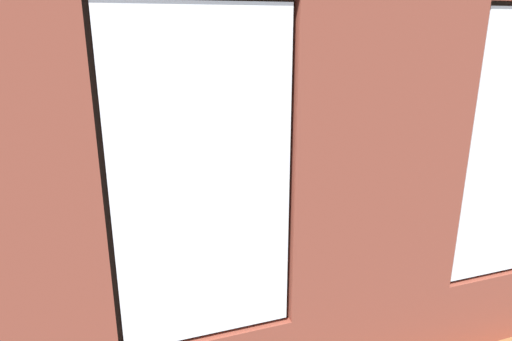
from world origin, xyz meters
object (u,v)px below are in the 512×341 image
remote_black (220,198)px  couch_left (423,199)px  remote_gray (190,206)px  tv_flatscreen (13,204)px  potted_plant_near_tv (73,251)px  coffee_table (221,203)px  media_console (24,266)px  potted_plant_foreground_right (64,155)px  papasan_chair (219,164)px  couch_by_window (290,294)px  remote_silver (205,197)px  potted_plant_beside_window_right (132,298)px  cup_ceramic (246,188)px  candle_jar (231,197)px  potted_plant_between_couches (424,229)px

remote_black → couch_left: bearing=152.5°
remote_gray → tv_flatscreen: (1.75, 0.54, 0.45)m
couch_left → potted_plant_near_tv: bearing=-74.9°
coffee_table → media_console: 2.27m
remote_black → potted_plant_foreground_right: size_ratio=0.14×
tv_flatscreen → papasan_chair: (-2.50, -2.03, -0.43)m
couch_by_window → papasan_chair: couch_by_window is taller
remote_silver → potted_plant_beside_window_right: 2.53m
cup_ceramic → couch_by_window: bearing=81.4°
couch_by_window → media_console: 2.63m
coffee_table → candle_jar: candle_jar is taller
potted_plant_beside_window_right → potted_plant_between_couches: bearing=-176.7°
couch_left → coffee_table: bearing=-102.1°
couch_left → remote_silver: size_ratio=11.16×
couch_by_window → coffee_table: 2.09m
remote_black → potted_plant_near_tv: (1.62, 1.63, 0.35)m
media_console → potted_plant_beside_window_right: (-0.94, 1.53, 0.38)m
couch_left → potted_plant_beside_window_right: potted_plant_beside_window_right is taller
tv_flatscreen → papasan_chair: 3.25m
candle_jar → media_console: 2.34m
couch_by_window → coffee_table: bearing=-88.9°
coffee_table → potted_plant_beside_window_right: (1.23, 2.19, 0.25)m
cup_ceramic → potted_plant_foreground_right: 2.73m
potted_plant_foreground_right → couch_by_window: bearing=116.7°
remote_black → cup_ceramic: bearing=-173.1°
remote_silver → potted_plant_near_tv: size_ratio=0.13×
coffee_table → papasan_chair: 1.41m
remote_silver → potted_plant_foreground_right: potted_plant_foreground_right is taller
cup_ceramic → potted_plant_beside_window_right: 2.84m
candle_jar → tv_flatscreen: tv_flatscreen is taller
remote_silver → coffee_table: bearing=-134.7°
coffee_table → potted_plant_between_couches: potted_plant_between_couches is taller
potted_plant_foreground_right → potted_plant_near_tv: size_ratio=0.94×
cup_ceramic → potted_plant_near_tv: potted_plant_near_tv is taller
potted_plant_beside_window_right → papasan_chair: bearing=-113.7°
couch_left → remote_black: bearing=-102.1°
remote_gray → remote_silver: (-0.24, -0.22, 0.00)m
potted_plant_foreground_right → potted_plant_beside_window_right: 3.93m
couch_by_window → papasan_chair: (-0.30, -3.46, 0.12)m
media_console → potted_plant_between_couches: (-3.56, 1.37, 0.46)m
cup_ceramic → tv_flatscreen: size_ratio=0.08×
candle_jar → coffee_table: bearing=-49.8°
cup_ceramic → media_console: bearing=17.6°
potted_plant_foreground_right → coffee_table: bearing=137.8°
cup_ceramic → remote_silver: size_ratio=0.57×
couch_by_window → remote_gray: 2.02m
potted_plant_between_couches → remote_silver: bearing=-53.7°
cup_ceramic → papasan_chair: size_ratio=0.08×
coffee_table → media_console: bearing=17.1°
tv_flatscreen → potted_plant_foreground_right: 2.38m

